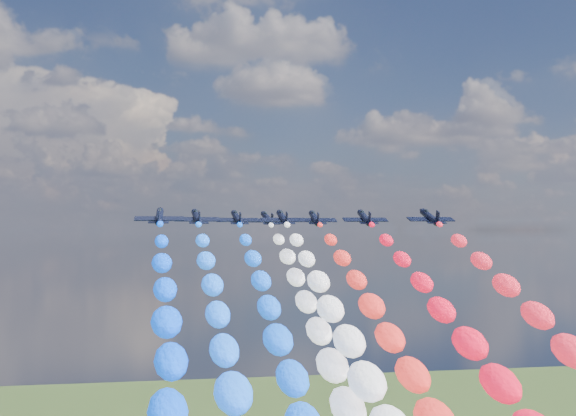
{
  "coord_description": "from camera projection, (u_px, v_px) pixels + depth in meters",
  "views": [
    {
      "loc": [
        -30.23,
        -155.86,
        105.79
      ],
      "look_at": [
        0.0,
        4.0,
        110.41
      ],
      "focal_mm": 48.5,
      "sensor_mm": 36.0,
      "label": 1
    }
  ],
  "objects": [
    {
      "name": "jet_0",
      "position": [
        159.0,
        216.0,
        148.77
      ],
      "size": [
        10.15,
        13.4,
        6.19
      ],
      "primitive_type": null,
      "rotation": [
        0.28,
        0.0,
        -0.06
      ],
      "color": "black"
    },
    {
      "name": "trail_4",
      "position": [
        342.0,
        404.0,
        111.57
      ],
      "size": [
        6.56,
        131.04,
        58.8
      ],
      "primitive_type": null,
      "color": "white"
    },
    {
      "name": "jet_3",
      "position": [
        283.0,
        218.0,
        166.58
      ],
      "size": [
        9.38,
        12.85,
        6.19
      ],
      "primitive_type": null,
      "rotation": [
        0.28,
        0.0,
        0.0
      ],
      "color": "black"
    },
    {
      "name": "jet_7",
      "position": [
        430.0,
        217.0,
        157.19
      ],
      "size": [
        9.67,
        13.05,
        6.19
      ],
      "primitive_type": null,
      "rotation": [
        0.28,
        0.0,
        -0.02
      ],
      "color": "black"
    },
    {
      "name": "jet_6",
      "position": [
        365.0,
        218.0,
        164.53
      ],
      "size": [
        10.09,
        13.35,
        6.19
      ],
      "primitive_type": null,
      "rotation": [
        0.28,
        0.0,
        -0.06
      ],
      "color": "black"
    },
    {
      "name": "jet_2",
      "position": [
        237.0,
        218.0,
        168.49
      ],
      "size": [
        9.83,
        13.17,
        6.19
      ],
      "primitive_type": null,
      "rotation": [
        0.28,
        0.0,
        0.04
      ],
      "color": "black"
    },
    {
      "name": "jet_5",
      "position": [
        315.0,
        218.0,
        170.91
      ],
      "size": [
        10.09,
        13.35,
        6.19
      ],
      "primitive_type": null,
      "rotation": [
        0.28,
        0.0,
        -0.06
      ],
      "color": "black"
    },
    {
      "name": "jet_4",
      "position": [
        268.0,
        219.0,
        178.51
      ],
      "size": [
        10.23,
        13.45,
        6.19
      ],
      "primitive_type": null,
      "rotation": [
        0.28,
        0.0,
        0.07
      ],
      "color": "black"
    },
    {
      "name": "jet_1",
      "position": [
        197.0,
        217.0,
        158.31
      ],
      "size": [
        9.92,
        13.23,
        6.19
      ],
      "primitive_type": null,
      "rotation": [
        0.28,
        0.0,
        0.04
      ],
      "color": "black"
    }
  ]
}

